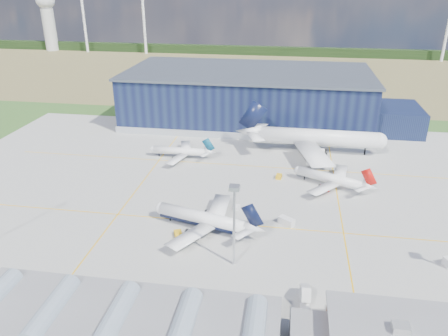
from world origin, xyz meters
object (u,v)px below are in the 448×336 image
Objects in this scene: airstair at (305,296)px; car_b at (220,310)px; gse_van_b at (286,221)px; airliner_red at (330,174)px; gse_tug_c at (279,177)px; light_mast_center at (234,213)px; hangar at (253,99)px; gse_cart_a at (237,207)px; airliner_navy at (202,212)px; airliner_regional at (179,147)px; airliner_widebody at (318,129)px; gse_tug_b at (334,311)px; gse_tug_a at (178,234)px.

airstair is 19.96m from car_b.
car_b is at bearing -163.65° from gse_van_b.
gse_van_b is 1.53× the size of car_b.
airliner_red reaches higher than gse_van_b.
car_b is (-10.12, -73.31, -0.17)m from gse_tug_c.
airstair is (18.27, -11.90, -13.74)m from light_mast_center.
car_b is (6.49, -142.80, -11.08)m from hangar.
gse_van_b reaches higher than gse_cart_a.
airliner_navy is 36.00m from car_b.
airliner_regional is at bearing 168.31° from gse_tug_c.
hangar reaches higher than gse_tug_c.
airliner_widebody is 2.26× the size of airliner_regional.
gse_tug_c is at bearing 110.40° from gse_tug_b.
airliner_red is 9.51× the size of gse_tug_c.
airliner_widebody reaches higher than gse_cart_a.
gse_van_b is at bearing -2.95° from gse_tug_a.
car_b is at bearing 123.32° from airliner_navy.
hangar is at bearing 110.90° from gse_tug_b.
gse_tug_a reaches higher than car_b.
light_mast_center is 0.64× the size of airliner_navy.
gse_tug_c is at bearing -116.16° from airliner_widebody.
gse_tug_b is at bearing -59.52° from car_b.
airliner_regional is at bearing 137.49° from gse_cart_a.
light_mast_center reaches higher than airliner_widebody.
airliner_red is 64.02m from airstair.
light_mast_center is at bearing -54.51° from gse_tug_a.
car_b is at bearing -87.40° from hangar.
airliner_widebody is (31.43, -40.40, -1.23)m from hangar.
gse_cart_a is at bearing 60.04° from airliner_red.
gse_tug_b is (57.22, -83.60, -3.89)m from airliner_regional.
airliner_navy is at bearing 126.20° from light_mast_center.
airliner_navy is 77.47m from airliner_widebody.
airliner_widebody is (-3.34, 33.05, 5.36)m from airliner_red.
airliner_regional is 60.33m from gse_tug_a.
car_b is (-28.28, -69.36, -4.49)m from airliner_red.
gse_tug_b is 1.02× the size of gse_tug_c.
gse_tug_a is at bearing -116.63° from gse_cart_a.
light_mast_center is 0.36× the size of airliner_widebody.
light_mast_center is 4.35× the size of airstair.
airliner_regional is 95.47m from airstair.
airstair is at bearing -55.66° from gse_tug_a.
airliner_widebody reaches higher than airliner_red.
gse_cart_a is (-28.00, 44.22, -0.15)m from gse_tug_b.
gse_van_b is at bearing -77.14° from gse_tug_c.
airliner_red is 32.69m from gse_van_b.
airliner_navy reaches higher than gse_tug_b.
hangar is 139.41m from airstair.
gse_tug_c is at bearing 35.03° from gse_tug_a.
gse_tug_b is (36.49, -30.49, -5.15)m from airliner_navy.
airliner_widebody is 12.75× the size of gse_van_b.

